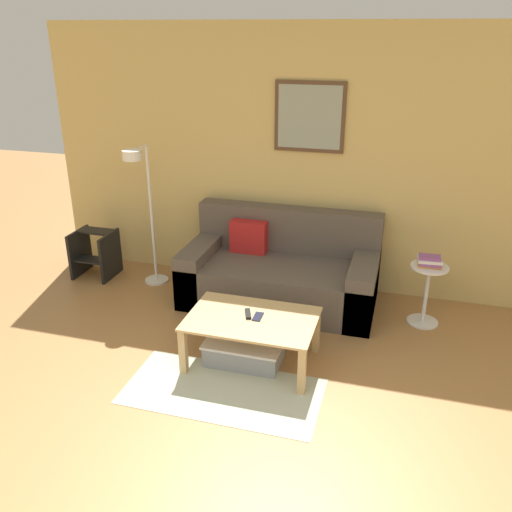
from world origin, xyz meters
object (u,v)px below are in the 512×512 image
Objects in this scene: remote_control at (248,314)px; step_stool at (95,252)px; couch at (281,273)px; coffee_table at (252,325)px; book_stack at (430,261)px; side_table at (427,289)px; storage_bin at (244,351)px; floor_lamp at (143,199)px; cell_phone at (258,317)px.

step_stool reaches higher than remote_control.
couch is 1.12m from coffee_table.
coffee_table is at bearing -141.84° from book_stack.
step_stool is at bearing 178.58° from side_table.
couch is at bearing 92.03° from coffee_table.
couch is at bearing -0.07° from step_stool.
coffee_table is 1.69m from book_stack.
storage_bin is at bearing -142.57° from book_stack.
coffee_table is 6.70× the size of remote_control.
remote_control is at bearing -143.73° from book_stack.
floor_lamp is at bearing 144.44° from coffee_table.
floor_lamp is 9.68× the size of remote_control.
step_stool is (-2.08, 1.12, -0.07)m from coffee_table.
book_stack is at bearing -1.44° from step_stool.
floor_lamp is (-1.40, 1.00, 0.61)m from coffee_table.
step_stool reaches higher than cell_phone.
storage_bin is 2.33m from step_stool.
remote_control is at bearing -143.84° from side_table.
side_table reaches higher than cell_phone.
couch is at bearing 4.77° from floor_lamp.
coffee_table is 4.54× the size of book_stack.
book_stack reaches higher than cell_phone.
step_stool is at bearing 151.82° from coffee_table.
step_stool is (-0.68, 0.12, -0.69)m from floor_lamp.
coffee_table is 0.09m from remote_control.
floor_lamp is 1.75m from remote_control.
book_stack is at bearing 37.43° from storage_bin.
cell_phone is at bearing 23.47° from storage_bin.
book_stack is 3.41m from step_stool.
couch is at bearing 176.50° from book_stack.
coffee_table is at bearing -28.18° from step_stool.
book_stack is 1.58× the size of cell_phone.
floor_lamp reaches higher than step_stool.
remote_control reaches higher than cell_phone.
side_table is 3.75× the size of remote_control.
book_stack is 1.69m from remote_control.
side_table reaches higher than remote_control.
remote_control is (-1.35, -0.99, -0.20)m from book_stack.
step_stool is at bearing 150.73° from storage_bin.
couch is 13.05× the size of cell_phone.
book_stack is at bearing -3.50° from couch.
side_table is (1.36, -0.08, 0.05)m from couch.
couch reaches higher than remote_control.
step_stool is (-3.39, 0.09, -0.35)m from book_stack.
book_stack is at bearing 15.14° from remote_control.
floor_lamp is 2.94× the size of step_stool.
floor_lamp is at bearing 123.50° from remote_control.
book_stack reaches higher than side_table.
cell_phone is at bearing 31.09° from coffee_table.
couch is 1.82× the size of coffee_table.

